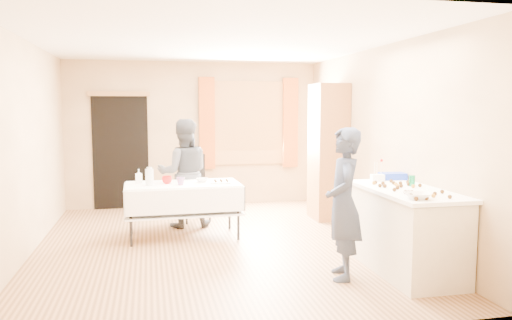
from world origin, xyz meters
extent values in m
cube|color=#9E7047|center=(0.00, 0.00, -0.01)|extent=(4.50, 5.50, 0.02)
cube|color=white|center=(0.00, 0.00, 2.61)|extent=(4.50, 5.50, 0.02)
cube|color=tan|center=(0.00, 2.76, 1.30)|extent=(4.50, 0.02, 2.60)
cube|color=tan|center=(0.00, -2.76, 1.30)|extent=(4.50, 0.02, 2.60)
cube|color=tan|center=(-2.26, 0.00, 1.30)|extent=(0.02, 5.50, 2.60)
cube|color=tan|center=(2.26, 0.00, 1.30)|extent=(0.02, 5.50, 2.60)
cube|color=olive|center=(1.00, 2.72, 1.50)|extent=(1.32, 0.06, 1.52)
cube|color=white|center=(1.00, 2.71, 1.50)|extent=(1.20, 0.02, 1.40)
cube|color=#AE501D|center=(0.22, 2.67, 1.50)|extent=(0.28, 0.06, 1.65)
cube|color=#AE501D|center=(1.78, 2.67, 1.50)|extent=(0.28, 0.06, 1.65)
cube|color=black|center=(-1.30, 2.73, 1.00)|extent=(0.95, 0.04, 2.00)
cube|color=olive|center=(-1.30, 2.70, 2.02)|extent=(1.05, 0.06, 0.08)
cube|color=#925A2E|center=(1.99, 1.21, 1.08)|extent=(0.50, 0.60, 2.16)
cube|color=beige|center=(1.89, -1.47, 0.43)|extent=(0.68, 1.49, 0.86)
cube|color=white|center=(1.89, -1.47, 0.89)|extent=(0.74, 1.55, 0.04)
cube|color=white|center=(-0.37, 0.49, 0.73)|extent=(1.55, 0.80, 0.04)
cube|color=black|center=(-0.12, 1.47, 0.46)|extent=(0.49, 0.49, 0.06)
cube|color=black|center=(-0.15, 1.66, 0.73)|extent=(0.43, 0.11, 0.61)
imported|color=#222A40|center=(1.15, -1.52, 0.79)|extent=(0.75, 0.64, 1.58)
imported|color=black|center=(-0.31, 1.12, 0.81)|extent=(0.79, 0.62, 1.62)
cylinder|color=#0D8046|center=(2.04, -1.30, 0.97)|extent=(0.08, 0.08, 0.12)
imported|color=white|center=(1.69, -2.03, 0.94)|extent=(0.34, 0.34, 0.06)
cube|color=white|center=(1.84, -0.87, 0.95)|extent=(0.16, 0.12, 0.08)
cube|color=#1835BF|center=(2.08, -0.78, 0.95)|extent=(0.31, 0.22, 0.08)
cylinder|color=silver|center=(-0.81, 0.41, 0.86)|extent=(0.14, 0.14, 0.22)
imported|color=red|center=(-0.58, 0.51, 0.80)|extent=(0.16, 0.16, 0.10)
imported|color=red|center=(-0.41, 0.35, 0.80)|extent=(0.17, 0.17, 0.10)
imported|color=white|center=(-0.10, 0.58, 0.78)|extent=(0.18, 0.18, 0.05)
cube|color=white|center=(0.15, 0.41, 0.76)|extent=(0.32, 0.27, 0.02)
imported|color=white|center=(-0.96, 0.66, 0.84)|extent=(0.10, 0.11, 0.19)
sphere|color=#3F2314|center=(1.87, -1.27, 0.93)|extent=(0.04, 0.04, 0.04)
sphere|color=black|center=(1.87, -1.39, 0.93)|extent=(0.04, 0.04, 0.04)
sphere|color=black|center=(2.01, -1.29, 0.93)|extent=(0.04, 0.04, 0.04)
sphere|color=black|center=(1.78, -1.78, 0.93)|extent=(0.04, 0.04, 0.04)
sphere|color=black|center=(1.77, -1.49, 0.93)|extent=(0.04, 0.04, 0.04)
sphere|color=black|center=(2.09, -1.82, 0.93)|extent=(0.04, 0.04, 0.04)
sphere|color=#3F2314|center=(1.67, -1.13, 0.93)|extent=(0.04, 0.04, 0.04)
sphere|color=black|center=(1.96, -1.20, 0.93)|extent=(0.04, 0.04, 0.04)
sphere|color=black|center=(1.75, -1.91, 0.93)|extent=(0.04, 0.04, 0.04)
sphere|color=black|center=(1.70, -1.35, 0.93)|extent=(0.04, 0.04, 0.04)
sphere|color=black|center=(1.72, -1.76, 0.93)|extent=(0.04, 0.04, 0.04)
sphere|color=black|center=(1.69, -1.34, 0.93)|extent=(0.04, 0.04, 0.04)
sphere|color=#3F2314|center=(2.09, -1.14, 0.93)|extent=(0.04, 0.04, 0.04)
sphere|color=black|center=(1.89, -1.17, 0.93)|extent=(0.04, 0.04, 0.04)
sphere|color=black|center=(1.95, -1.91, 0.93)|extent=(0.04, 0.04, 0.04)
sphere|color=black|center=(1.99, -2.10, 0.93)|extent=(0.04, 0.04, 0.04)
sphere|color=black|center=(1.76, -1.16, 0.93)|extent=(0.04, 0.04, 0.04)
sphere|color=black|center=(2.09, -1.39, 0.93)|extent=(0.04, 0.04, 0.04)
sphere|color=#3F2314|center=(1.98, -1.44, 0.93)|extent=(0.04, 0.04, 0.04)
sphere|color=black|center=(1.70, -1.35, 0.93)|extent=(0.04, 0.04, 0.04)
sphere|color=black|center=(1.65, -2.03, 0.93)|extent=(0.04, 0.04, 0.04)
sphere|color=black|center=(1.74, -2.11, 0.93)|extent=(0.04, 0.04, 0.04)
sphere|color=black|center=(1.94, -1.02, 0.93)|extent=(0.04, 0.04, 0.04)
sphere|color=black|center=(1.74, -1.77, 0.93)|extent=(0.04, 0.04, 0.04)
sphere|color=#3F2314|center=(1.83, -1.38, 0.93)|extent=(0.04, 0.04, 0.04)
sphere|color=black|center=(1.71, -1.09, 0.93)|extent=(0.04, 0.04, 0.04)
sphere|color=black|center=(2.09, -1.14, 0.93)|extent=(0.04, 0.04, 0.04)
sphere|color=black|center=(1.62, -2.12, 0.93)|extent=(0.04, 0.04, 0.04)
sphere|color=black|center=(1.65, -1.32, 0.93)|extent=(0.04, 0.04, 0.04)
sphere|color=black|center=(1.68, -1.60, 0.93)|extent=(0.04, 0.04, 0.04)
sphere|color=#3F2314|center=(1.87, -2.02, 0.93)|extent=(0.04, 0.04, 0.04)
sphere|color=black|center=(1.66, -1.96, 0.93)|extent=(0.04, 0.04, 0.04)
camera|label=1|loc=(-0.81, -6.31, 1.78)|focal=35.00mm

